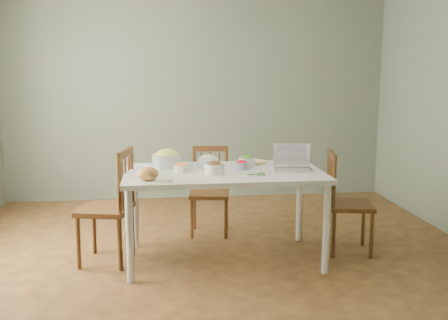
{
  "coord_description": "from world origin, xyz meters",
  "views": [
    {
      "loc": [
        -0.45,
        -4.31,
        1.71
      ],
      "look_at": [
        0.07,
        0.14,
        0.92
      ],
      "focal_mm": 41.39,
      "sensor_mm": 36.0,
      "label": 1
    }
  ],
  "objects": [
    {
      "name": "laptop",
      "position": [
        0.69,
        0.11,
        0.93
      ],
      "size": [
        0.37,
        0.35,
        0.22
      ],
      "primitive_type": null,
      "rotation": [
        0.0,
        0.0,
        -0.15
      ],
      "color": "silver",
      "rests_on": "dining_table"
    },
    {
      "name": "bowl_redpep",
      "position": [
        0.24,
        0.22,
        0.86
      ],
      "size": [
        0.16,
        0.16,
        0.08
      ],
      "primitive_type": null,
      "rotation": [
        0.0,
        0.0,
        -0.17
      ],
      "color": "red",
      "rests_on": "dining_table"
    },
    {
      "name": "bowl_broccoli",
      "position": [
        0.32,
        0.39,
        0.87
      ],
      "size": [
        0.2,
        0.2,
        0.1
      ],
      "primitive_type": null,
      "rotation": [
        0.0,
        0.0,
        -0.32
      ],
      "color": "#183F12",
      "rests_on": "dining_table"
    },
    {
      "name": "wall_back",
      "position": [
        0.0,
        2.5,
        1.35
      ],
      "size": [
        5.0,
        0.0,
        2.7
      ],
      "primitive_type": "cube",
      "color": "#60705C",
      "rests_on": "ground"
    },
    {
      "name": "chair_far",
      "position": [
        0.01,
        0.89,
        0.45
      ],
      "size": [
        0.45,
        0.44,
        0.91
      ],
      "primitive_type": null,
      "rotation": [
        0.0,
        0.0,
        -0.15
      ],
      "color": "#35200B",
      "rests_on": "floor"
    },
    {
      "name": "chair_right",
      "position": [
        1.27,
        0.2,
        0.48
      ],
      "size": [
        0.47,
        0.49,
        0.96
      ],
      "primitive_type": null,
      "rotation": [
        0.0,
        0.0,
        1.39
      ],
      "color": "#35200B",
      "rests_on": "floor"
    },
    {
      "name": "wall_front",
      "position": [
        0.0,
        -2.5,
        1.35
      ],
      "size": [
        5.0,
        0.0,
        2.7
      ],
      "primitive_type": "cube",
      "color": "#60705C",
      "rests_on": "ground"
    },
    {
      "name": "butter_stick",
      "position": [
        -0.44,
        -0.28,
        0.83
      ],
      "size": [
        0.12,
        0.05,
        0.03
      ],
      "primitive_type": "cube",
      "rotation": [
        0.0,
        0.0,
        -0.14
      ],
      "color": "#F4ECC6",
      "rests_on": "dining_table"
    },
    {
      "name": "bread_boule",
      "position": [
        -0.59,
        -0.17,
        0.87
      ],
      "size": [
        0.23,
        0.23,
        0.11
      ],
      "primitive_type": "ellipsoid",
      "rotation": [
        0.0,
        0.0,
        0.42
      ],
      "color": "#C48B3E",
      "rests_on": "dining_table"
    },
    {
      "name": "bowl_carrot",
      "position": [
        -0.3,
        0.16,
        0.86
      ],
      "size": [
        0.16,
        0.16,
        0.08
      ],
      "primitive_type": null,
      "rotation": [
        0.0,
        0.0,
        0.16
      ],
      "color": "orange",
      "rests_on": "dining_table"
    },
    {
      "name": "chair_left",
      "position": [
        -0.98,
        0.2,
        0.51
      ],
      "size": [
        0.52,
        0.53,
        1.02
      ],
      "primitive_type": null,
      "rotation": [
        0.0,
        0.0,
        -1.79
      ],
      "color": "#35200B",
      "rests_on": "floor"
    },
    {
      "name": "basil_bunch",
      "position": [
        0.33,
        -0.05,
        0.83
      ],
      "size": [
        0.18,
        0.18,
        0.02
      ],
      "primitive_type": null,
      "color": "#0F580E",
      "rests_on": "dining_table"
    },
    {
      "name": "dining_table",
      "position": [
        0.07,
        0.14,
        0.41
      ],
      "size": [
        1.75,
        0.98,
        0.82
      ],
      "primitive_type": null,
      "color": "white",
      "rests_on": "floor"
    },
    {
      "name": "bowl_mushroom",
      "position": [
        -0.02,
        0.03,
        0.87
      ],
      "size": [
        0.18,
        0.18,
        0.11
      ],
      "primitive_type": null,
      "rotation": [
        0.0,
        0.0,
        0.08
      ],
      "color": "#4B2915",
      "rests_on": "dining_table"
    },
    {
      "name": "bowl_onion",
      "position": [
        -0.05,
        0.4,
        0.87
      ],
      "size": [
        0.2,
        0.2,
        0.11
      ],
      "primitive_type": null,
      "rotation": [
        0.0,
        0.0,
        0.03
      ],
      "color": "beige",
      "rests_on": "dining_table"
    },
    {
      "name": "floor",
      "position": [
        0.0,
        0.0,
        0.0
      ],
      "size": [
        5.0,
        5.0,
        0.0
      ],
      "primitive_type": "cube",
      "color": "#432718",
      "rests_on": "ground"
    },
    {
      "name": "bowl_squash",
      "position": [
        -0.42,
        0.39,
        0.9
      ],
      "size": [
        0.31,
        0.31,
        0.16
      ],
      "primitive_type": null,
      "rotation": [
        0.0,
        0.0,
        -0.12
      ],
      "color": "#E0DD65",
      "rests_on": "dining_table"
    },
    {
      "name": "flatbread",
      "position": [
        0.42,
        0.51,
        0.83
      ],
      "size": [
        0.23,
        0.23,
        0.02
      ],
      "primitive_type": "cylinder",
      "rotation": [
        0.0,
        0.0,
        -0.03
      ],
      "color": "tan",
      "rests_on": "dining_table"
    }
  ]
}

